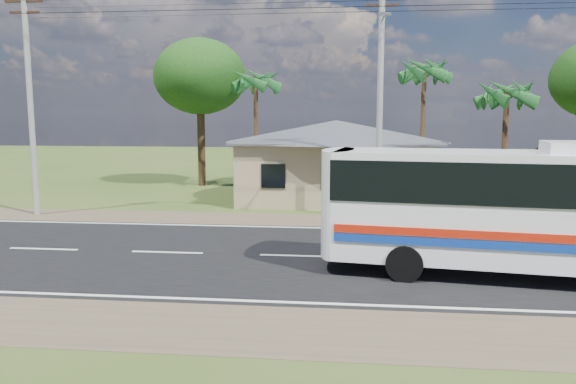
% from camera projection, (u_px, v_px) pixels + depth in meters
% --- Properties ---
extents(ground, '(120.00, 120.00, 0.00)m').
position_uv_depth(ground, '(297.00, 256.00, 18.89)').
color(ground, '#2E4117').
rests_on(ground, ground).
extents(road, '(120.00, 16.00, 0.03)m').
position_uv_depth(road, '(297.00, 256.00, 18.88)').
color(road, black).
rests_on(road, ground).
extents(house, '(12.40, 10.00, 5.00)m').
position_uv_depth(house, '(336.00, 152.00, 31.21)').
color(house, tan).
rests_on(house, ground).
extents(utility_poles, '(32.80, 2.22, 11.00)m').
position_uv_depth(utility_poles, '(372.00, 90.00, 24.18)').
color(utility_poles, '#9E9E99').
rests_on(utility_poles, ground).
extents(palm_near, '(2.80, 2.80, 6.70)m').
position_uv_depth(palm_near, '(507.00, 94.00, 27.91)').
color(palm_near, '#47301E').
rests_on(palm_near, ground).
extents(palm_mid, '(2.80, 2.80, 8.20)m').
position_uv_depth(palm_mid, '(424.00, 72.00, 32.51)').
color(palm_mid, '#47301E').
rests_on(palm_mid, ground).
extents(palm_far, '(2.80, 2.80, 7.70)m').
position_uv_depth(palm_far, '(256.00, 82.00, 34.13)').
color(palm_far, '#47301E').
rests_on(palm_far, ground).
extents(tree_behind_house, '(6.00, 6.00, 9.61)m').
position_uv_depth(tree_behind_house, '(200.00, 77.00, 36.46)').
color(tree_behind_house, '#47301E').
rests_on(tree_behind_house, ground).
extents(coach_bus, '(13.12, 4.46, 4.00)m').
position_uv_depth(coach_bus, '(561.00, 202.00, 15.91)').
color(coach_bus, silver).
rests_on(coach_bus, ground).
extents(motorcycle, '(1.69, 1.08, 0.84)m').
position_uv_depth(motorcycle, '(495.00, 212.00, 25.00)').
color(motorcycle, black).
rests_on(motorcycle, ground).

